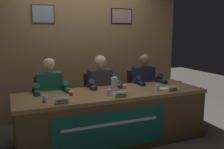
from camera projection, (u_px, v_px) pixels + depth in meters
name	position (u px, v px, depth m)	size (l,w,h in m)	color
ground_plane	(112.00, 141.00, 3.72)	(12.00, 12.00, 0.00)	#4C4742
wall_back_panelled	(84.00, 48.00, 4.73)	(3.93, 0.14, 2.60)	#937047
conference_table	(115.00, 110.00, 3.53)	(2.73, 0.88, 0.75)	olive
chair_left	(49.00, 107.00, 3.90)	(0.44, 0.45, 0.92)	black
panelist_left	(50.00, 92.00, 3.67)	(0.51, 0.48, 1.24)	black
nameplate_left	(62.00, 101.00, 2.97)	(0.18, 0.06, 0.08)	white
juice_glass_left	(71.00, 94.00, 3.10)	(0.06, 0.06, 0.12)	white
water_cup_left	(45.00, 99.00, 3.03)	(0.06, 0.06, 0.08)	silver
chair_center	(98.00, 101.00, 4.21)	(0.44, 0.45, 0.92)	black
panelist_center	(102.00, 87.00, 3.98)	(0.51, 0.48, 1.24)	black
nameplate_center	(121.00, 94.00, 3.28)	(0.18, 0.06, 0.08)	white
juice_glass_center	(125.00, 88.00, 3.46)	(0.06, 0.06, 0.12)	white
water_cup_center	(109.00, 93.00, 3.35)	(0.06, 0.06, 0.08)	silver
chair_right	(140.00, 96.00, 4.52)	(0.44, 0.45, 0.92)	black
panelist_right	(146.00, 83.00, 4.29)	(0.51, 0.48, 1.24)	black
nameplate_right	(173.00, 89.00, 3.60)	(0.16, 0.06, 0.08)	white
juice_glass_right	(180.00, 83.00, 3.76)	(0.06, 0.06, 0.12)	white
water_cup_right	(157.00, 89.00, 3.62)	(0.06, 0.06, 0.08)	silver
water_pitcher_central	(114.00, 84.00, 3.67)	(0.15, 0.10, 0.21)	silver
document_stack_right	(163.00, 89.00, 3.75)	(0.24, 0.19, 0.01)	white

